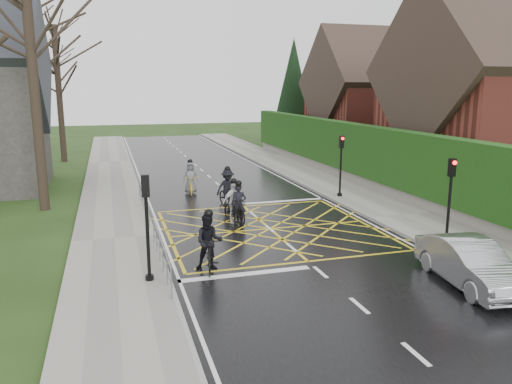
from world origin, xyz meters
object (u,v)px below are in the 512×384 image
cyclist_front (234,207)px  car (470,263)px  cyclist_rear (239,211)px  cyclist_back (210,247)px  cyclist_lead (191,182)px  cyclist_mid (228,192)px

cyclist_front → car: bearing=-73.3°
cyclist_rear → cyclist_back: (-2.17, -4.68, 0.12)m
cyclist_rear → cyclist_front: 0.44m
cyclist_rear → car: bearing=-36.2°
cyclist_rear → cyclist_front: cyclist_front is taller
cyclist_back → cyclist_lead: 11.46m
cyclist_back → cyclist_front: (2.06, 5.11, -0.03)m
cyclist_mid → car: size_ratio=0.52×
car → cyclist_front: bearing=126.7°
cyclist_mid → car: 12.13m
cyclist_mid → cyclist_front: (-0.42, -2.88, -0.01)m
cyclist_back → car: bearing=-13.3°
cyclist_rear → cyclist_mid: cyclist_mid is taller
cyclist_back → cyclist_mid: (2.48, 7.99, -0.02)m
cyclist_front → cyclist_back: bearing=-125.0°
cyclist_back → cyclist_front: size_ratio=1.02×
cyclist_front → cyclist_lead: cyclist_front is taller
cyclist_rear → cyclist_mid: size_ratio=0.97×
car → cyclist_back: bearing=161.2°
cyclist_back → cyclist_lead: (1.27, 11.39, -0.09)m
cyclist_front → cyclist_lead: (-0.80, 6.29, -0.05)m
cyclist_mid → cyclist_rear: bearing=-105.8°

